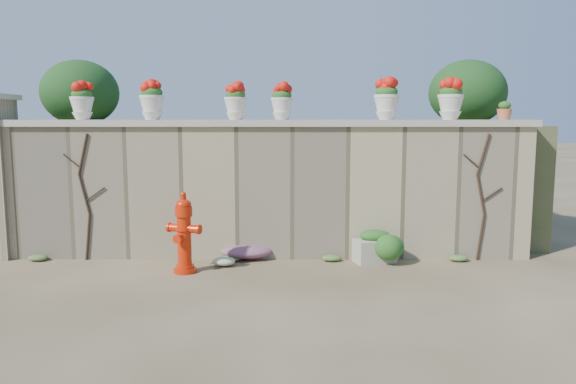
{
  "coord_description": "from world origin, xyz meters",
  "views": [
    {
      "loc": [
        0.37,
        -6.67,
        2.14
      ],
      "look_at": [
        0.35,
        1.4,
        1.06
      ],
      "focal_mm": 35.0,
      "sensor_mm": 36.0,
      "label": 1
    }
  ],
  "objects_px": {
    "terracotta_pot": "(504,111)",
    "urn_pot_0": "(82,102)",
    "planter_box": "(375,247)",
    "fire_hydrant": "(184,233)"
  },
  "relations": [
    {
      "from": "terracotta_pot",
      "to": "fire_hydrant",
      "type": "bearing_deg",
      "value": -168.99
    },
    {
      "from": "fire_hydrant",
      "to": "planter_box",
      "type": "height_order",
      "value": "fire_hydrant"
    },
    {
      "from": "fire_hydrant",
      "to": "planter_box",
      "type": "distance_m",
      "value": 2.79
    },
    {
      "from": "planter_box",
      "to": "terracotta_pot",
      "type": "xyz_separation_m",
      "value": [
        1.95,
        0.34,
        2.0
      ]
    },
    {
      "from": "planter_box",
      "to": "urn_pot_0",
      "type": "xyz_separation_m",
      "value": [
        -4.37,
        0.34,
        2.14
      ]
    },
    {
      "from": "planter_box",
      "to": "fire_hydrant",
      "type": "bearing_deg",
      "value": 175.36
    },
    {
      "from": "planter_box",
      "to": "urn_pot_0",
      "type": "height_order",
      "value": "urn_pot_0"
    },
    {
      "from": "fire_hydrant",
      "to": "urn_pot_0",
      "type": "bearing_deg",
      "value": 170.93
    },
    {
      "from": "fire_hydrant",
      "to": "terracotta_pot",
      "type": "distance_m",
      "value": 5.03
    },
    {
      "from": "terracotta_pot",
      "to": "urn_pot_0",
      "type": "bearing_deg",
      "value": 180.0
    }
  ]
}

